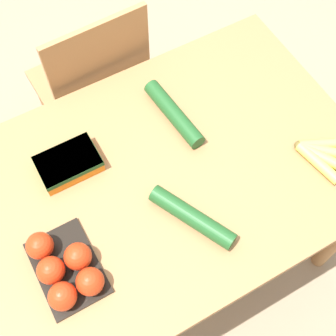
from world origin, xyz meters
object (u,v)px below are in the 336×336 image
Objects in this scene: tomato_pack at (65,269)px; chair at (95,89)px; banana_bunch at (322,153)px; cucumber_near at (174,114)px; cucumber_far at (192,217)px; carrot_bag at (68,163)px.

chair is at bearing 62.05° from tomato_pack.
cucumber_near reaches higher than banana_bunch.
cucumber_near is (0.52, 0.31, -0.02)m from tomato_pack.
cucumber_near is (-0.33, 0.36, 0.01)m from banana_bunch.
chair reaches higher than cucumber_far.
chair is 5.10× the size of carrot_bag.
tomato_pack is 1.32× the size of carrot_bag.
cucumber_near is 0.37m from cucumber_far.
cucumber_far is (-0.01, -0.78, 0.29)m from chair.
cucumber_near and cucumber_far have the same top height.
cucumber_far is (0.39, -0.03, -0.02)m from tomato_pack.
chair is 0.59m from carrot_bag.
banana_bunch is 0.49m from cucumber_near.
cucumber_near is at bearing 133.31° from banana_bunch.
carrot_bag is 0.69× the size of cucumber_far.
chair reaches higher than tomato_pack.
tomato_pack is at bearing 176.97° from banana_bunch.
banana_bunch is at bearing -26.39° from carrot_bag.
tomato_pack reaches higher than banana_bunch.
cucumber_near is (0.12, -0.44, 0.29)m from chair.
banana_bunch is at bearing 117.74° from chair.
tomato_pack is 0.39m from cucumber_far.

